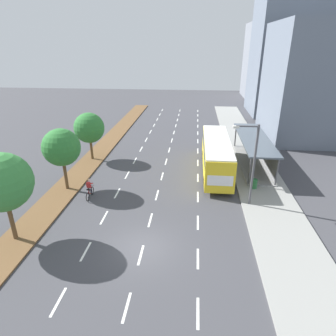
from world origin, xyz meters
TOP-DOWN VIEW (x-y plane):
  - ground_plane at (0.00, 0.00)m, footprint 140.00×140.00m
  - median_strip at (-8.30, 20.00)m, footprint 2.60×52.00m
  - sidewalk_right at (9.25, 20.00)m, footprint 4.50×52.00m
  - lane_divider_left at (-3.50, 18.65)m, footprint 0.14×48.31m
  - lane_divider_center at (0.00, 18.65)m, footprint 0.14×48.31m
  - lane_divider_right at (3.50, 18.65)m, footprint 0.14×48.31m
  - bus_shelter at (9.53, 14.90)m, footprint 2.90×11.66m
  - bus at (5.25, 12.56)m, footprint 2.54×11.29m
  - cyclist at (-5.57, 6.07)m, footprint 0.46×1.82m
  - median_tree_nearest at (-8.53, 0.04)m, footprint 3.66×3.66m
  - median_tree_second at (-8.10, 7.34)m, footprint 3.19×3.19m
  - median_tree_third at (-8.31, 14.64)m, footprint 3.26×3.26m
  - streetlight at (7.42, 6.05)m, footprint 1.91×0.24m
  - trash_bin at (8.45, 8.88)m, footprint 0.52×0.52m
  - building_near_right at (18.32, 26.57)m, footprint 10.76×13.15m
  - building_mid_right at (18.88, 41.50)m, footprint 11.60×11.51m
  - building_far_right at (20.87, 49.99)m, footprint 11.75×13.26m
  - building_tall_right at (20.06, 59.53)m, footprint 10.91×12.57m

SIDE VIEW (x-z plane):
  - ground_plane at x=0.00m, z-range 0.00..0.00m
  - lane_divider_left at x=-3.50m, z-range 0.00..0.01m
  - lane_divider_center at x=0.00m, z-range 0.00..0.01m
  - lane_divider_right at x=3.50m, z-range 0.00..0.01m
  - median_strip at x=-8.30m, z-range 0.00..0.12m
  - sidewalk_right at x=9.25m, z-range 0.00..0.15m
  - trash_bin at x=8.45m, z-range 0.15..1.00m
  - cyclist at x=-5.57m, z-range -0.06..1.65m
  - bus_shelter at x=9.53m, z-range 0.44..3.30m
  - bus at x=5.25m, z-range 0.38..3.75m
  - median_tree_third at x=-8.31m, z-range 1.07..6.24m
  - streetlight at x=7.42m, z-range 0.64..7.14m
  - median_tree_second at x=-8.10m, z-range 1.23..6.68m
  - median_tree_nearest at x=-8.53m, z-range 1.25..7.19m
  - building_near_right at x=18.32m, z-range 0.00..14.74m
  - building_tall_right at x=20.06m, z-range 0.00..16.60m
  - building_mid_right at x=18.88m, z-range 0.00..20.32m
  - building_far_right at x=20.87m, z-range 0.00..27.28m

